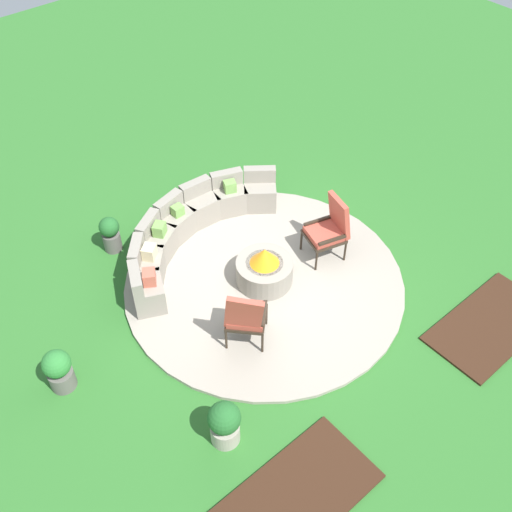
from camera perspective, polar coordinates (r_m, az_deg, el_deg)
ground_plane at (r=9.65m, az=0.77°, el=-2.52°), size 24.00×24.00×0.00m
patio_circle at (r=9.63m, az=0.78°, el=-2.40°), size 4.40×4.40×0.06m
mulch_bed_left at (r=7.76m, az=3.76°, el=-21.57°), size 2.00×1.06×0.04m
mulch_bed_right at (r=9.72m, az=21.10°, el=-6.04°), size 2.00×1.06×0.04m
fire_pit at (r=9.42m, az=0.79°, el=-1.21°), size 0.89×0.89×0.68m
curved_stone_bench at (r=10.08m, az=-6.27°, el=2.59°), size 3.44×1.62×0.73m
lounge_chair_front_left at (r=8.41m, az=-1.00°, el=-5.61°), size 0.77×0.80×1.11m
lounge_chair_front_right at (r=9.72m, az=6.95°, el=2.68°), size 0.73×0.69×1.11m
potted_plant_0 at (r=10.23m, az=-13.49°, el=2.08°), size 0.33×0.33×0.66m
potted_plant_1 at (r=7.78m, az=-2.97°, el=-15.38°), size 0.42×0.42×0.71m
potted_plant_2 at (r=8.60m, az=-18.02°, el=-10.06°), size 0.39×0.39×0.69m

